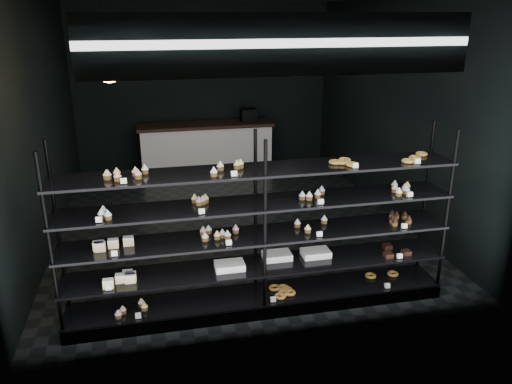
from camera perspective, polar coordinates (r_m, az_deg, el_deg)
room at (r=7.21m, az=-3.20°, el=8.63°), size 5.01×6.01×3.20m
display_shelf at (r=5.21m, az=0.28°, el=-7.19°), size 4.00×0.50×1.91m
signage at (r=4.21m, az=3.29°, el=16.43°), size 3.30×0.05×0.50m
pendant_lamp at (r=5.53m, az=-16.52°, el=13.39°), size 0.29×0.29×0.88m
service_counter at (r=9.86m, az=-5.63°, el=5.10°), size 2.60×0.65×1.23m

